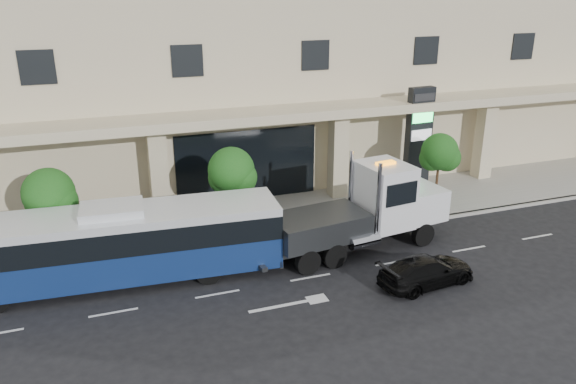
% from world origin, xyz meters
% --- Properties ---
extents(ground, '(120.00, 120.00, 0.00)m').
position_xyz_m(ground, '(0.00, 0.00, 0.00)').
color(ground, black).
rests_on(ground, ground).
extents(sidewalk, '(120.00, 6.00, 0.15)m').
position_xyz_m(sidewalk, '(0.00, 5.00, 0.07)').
color(sidewalk, gray).
rests_on(sidewalk, ground).
extents(curb, '(120.00, 0.30, 0.15)m').
position_xyz_m(curb, '(0.00, 2.00, 0.07)').
color(curb, gray).
rests_on(curb, ground).
extents(convention_center, '(60.00, 17.60, 20.00)m').
position_xyz_m(convention_center, '(-0.00, 15.42, 9.97)').
color(convention_center, beige).
rests_on(convention_center, ground).
extents(tree_left, '(2.27, 2.20, 4.22)m').
position_xyz_m(tree_left, '(-9.97, 3.59, 3.11)').
color(tree_left, '#422B19').
rests_on(tree_left, sidewalk).
extents(tree_mid, '(2.28, 2.20, 4.38)m').
position_xyz_m(tree_mid, '(-1.97, 3.59, 3.26)').
color(tree_mid, '#422B19').
rests_on(tree_mid, sidewalk).
extents(tree_right, '(2.10, 2.00, 4.04)m').
position_xyz_m(tree_right, '(9.53, 3.59, 3.04)').
color(tree_right, '#422B19').
rests_on(tree_right, sidewalk).
extents(city_bus, '(13.55, 3.78, 3.39)m').
position_xyz_m(city_bus, '(-7.59, 0.91, 1.73)').
color(city_bus, black).
rests_on(city_bus, ground).
extents(tow_truck, '(9.86, 3.43, 4.46)m').
position_xyz_m(tow_truck, '(3.56, 0.35, 1.84)').
color(tow_truck, '#2D3033').
rests_on(tow_truck, ground).
extents(black_sedan, '(4.41, 2.22, 1.23)m').
position_xyz_m(black_sedan, '(4.27, -3.62, 0.61)').
color(black_sedan, black).
rests_on(black_sedan, ground).
extents(signage_pylon, '(1.57, 0.68, 6.14)m').
position_xyz_m(signage_pylon, '(9.58, 5.85, 3.27)').
color(signage_pylon, black).
rests_on(signage_pylon, sidewalk).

